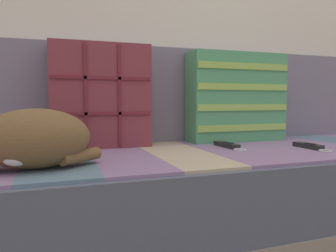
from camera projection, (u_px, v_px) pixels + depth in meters
name	position (u px, v px, depth m)	size (l,w,h in m)	color
couch	(222.00, 198.00, 1.34)	(2.02, 0.79, 0.41)	gray
sofa_backrest	(190.00, 95.00, 1.62)	(1.98, 0.14, 0.43)	slate
throw_pillow_quilted	(100.00, 96.00, 1.33)	(0.40, 0.14, 0.42)	brown
throw_pillow_striped	(236.00, 97.00, 1.54)	(0.47, 0.14, 0.41)	#4C9366
sleeping_cat	(29.00, 141.00, 0.90)	(0.36, 0.25, 0.17)	brown
game_remote_near	(228.00, 145.00, 1.33)	(0.05, 0.19, 0.02)	black
game_remote_far	(309.00, 146.00, 1.30)	(0.05, 0.18, 0.02)	black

